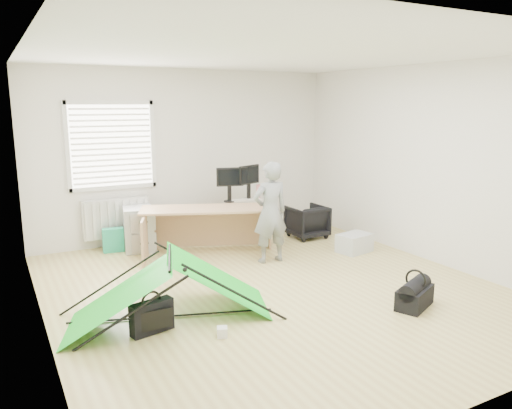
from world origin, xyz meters
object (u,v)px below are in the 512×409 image
kite (171,288)px  laptop_bag (152,317)px  thermos (258,192)px  storage_crate (354,243)px  duffel_bag (414,297)px  monitor_left (229,189)px  office_chair (307,221)px  person (270,212)px  desk (210,230)px  filing_cabinet (138,228)px  monitor_right (249,187)px

kite → laptop_bag: kite is taller
thermos → kite: thermos is taller
storage_crate → duffel_bag: (-0.75, -1.92, -0.03)m
monitor_left → laptop_bag: 3.21m
office_chair → person: bearing=34.3°
duffel_bag → desk: bearing=87.1°
person → storage_crate: bearing=173.4°
monitor_left → storage_crate: monitor_left is taller
office_chair → person: 1.50m
desk → duffel_bag: 3.13m
desk → filing_cabinet: size_ratio=3.04×
monitor_left → duffel_bag: (0.70, -3.18, -0.76)m
filing_cabinet → monitor_right: bearing=-2.0°
desk → filing_cabinet: bearing=164.8°
monitor_left → thermos: size_ratio=1.78×
filing_cabinet → storage_crate: (2.78, -1.65, -0.19)m
kite → storage_crate: size_ratio=4.27×
person → storage_crate: person is taller
storage_crate → person: bearing=171.5°
thermos → laptop_bag: 3.54m
desk → monitor_left: (0.45, 0.27, 0.53)m
storage_crate → kite: bearing=-163.6°
monitor_right → laptop_bag: bearing=-155.0°
desk → duffel_bag: (1.15, -2.91, -0.23)m
monitor_right → office_chair: bearing=-34.4°
laptop_bag → kite: bearing=28.5°
desk → filing_cabinet: 1.11m
office_chair → duffel_bag: size_ratio=1.15×
monitor_right → duffel_bag: monitor_right is taller
filing_cabinet → thermos: 1.94m
monitor_left → kite: 2.82m
person → duffel_bag: 2.28m
storage_crate → monitor_right: bearing=131.7°
desk → monitor_right: 0.99m
thermos → laptop_bag: bearing=-135.7°
thermos → person: 1.14m
monitor_right → person: person is taller
filing_cabinet → office_chair: bearing=-1.9°
storage_crate → duffel_bag: storage_crate is taller
desk → monitor_left: monitor_left is taller
person → kite: (-1.82, -1.13, -0.38)m
filing_cabinet → duffel_bag: 4.11m
thermos → laptop_bag: size_ratio=0.54×
thermos → kite: 3.16m
laptop_bag → monitor_right: bearing=33.9°
monitor_left → office_chair: 1.45m
office_chair → monitor_left: bearing=-10.7°
person → storage_crate: (1.33, -0.20, -0.56)m
storage_crate → monitor_left: bearing=139.1°
monitor_left → storage_crate: 2.05m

